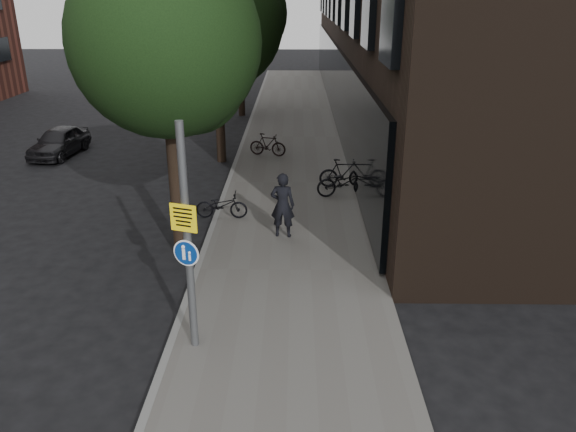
{
  "coord_description": "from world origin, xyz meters",
  "views": [
    {
      "loc": [
        0.37,
        -8.72,
        6.35
      ],
      "look_at": [
        0.22,
        2.13,
        2.0
      ],
      "focal_mm": 35.0,
      "sensor_mm": 36.0,
      "label": 1
    }
  ],
  "objects_px": {
    "pedestrian": "(283,205)",
    "parked_car_near": "(59,142)",
    "signpost": "(188,240)",
    "parked_bike_facade_near": "(345,182)"
  },
  "relations": [
    {
      "from": "pedestrian",
      "to": "parked_bike_facade_near",
      "type": "xyz_separation_m",
      "value": [
        1.95,
        3.25,
        -0.41
      ]
    },
    {
      "from": "signpost",
      "to": "pedestrian",
      "type": "distance_m",
      "value": 5.5
    },
    {
      "from": "pedestrian",
      "to": "signpost",
      "type": "bearing_deg",
      "value": 79.98
    },
    {
      "from": "parked_bike_facade_near",
      "to": "parked_car_near",
      "type": "relative_size",
      "value": 0.53
    },
    {
      "from": "parked_bike_facade_near",
      "to": "parked_car_near",
      "type": "xyz_separation_m",
      "value": [
        -11.37,
        5.16,
        -0.01
      ]
    },
    {
      "from": "signpost",
      "to": "parked_bike_facade_near",
      "type": "distance_m",
      "value": 9.22
    },
    {
      "from": "signpost",
      "to": "parked_bike_facade_near",
      "type": "bearing_deg",
      "value": 85.69
    },
    {
      "from": "parked_bike_facade_near",
      "to": "parked_car_near",
      "type": "height_order",
      "value": "parked_car_near"
    },
    {
      "from": "pedestrian",
      "to": "parked_car_near",
      "type": "height_order",
      "value": "pedestrian"
    },
    {
      "from": "pedestrian",
      "to": "parked_car_near",
      "type": "xyz_separation_m",
      "value": [
        -9.43,
        8.41,
        -0.43
      ]
    }
  ]
}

